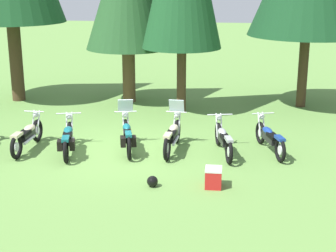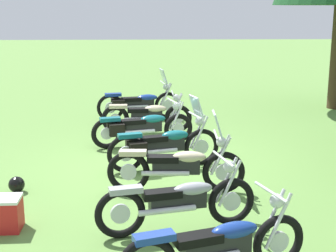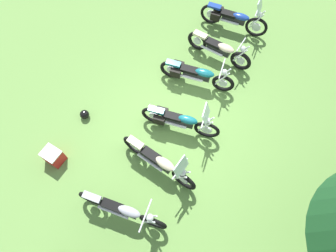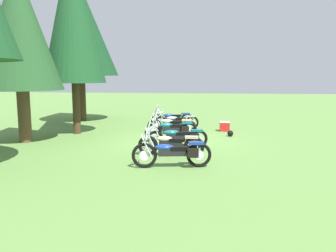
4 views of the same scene
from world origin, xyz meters
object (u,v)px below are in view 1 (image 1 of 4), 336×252
object	(u,v)px
motorcycle_5	(223,139)
dropped_helmet	(152,181)
motorcycle_1	(27,135)
motorcycle_3	(127,135)
motorcycle_4	(173,135)
motorcycle_2	(68,138)
picnic_cooler	(213,178)
motorcycle_6	(270,138)

from	to	relation	value
motorcycle_5	dropped_helmet	bearing A→B (deg)	135.68
motorcycle_1	motorcycle_3	bearing A→B (deg)	-84.58
motorcycle_1	dropped_helmet	xyz separation A→B (m)	(4.01, -2.18, -0.30)
motorcycle_4	dropped_helmet	world-z (taller)	motorcycle_4
motorcycle_2	dropped_helmet	xyz separation A→B (m)	(2.76, -2.04, -0.30)
motorcycle_4	dropped_helmet	bearing A→B (deg)	-179.90
motorcycle_3	picnic_cooler	bearing A→B (deg)	-147.08
motorcycle_4	dropped_helmet	xyz separation A→B (m)	(-0.13, -2.68, -0.33)
motorcycle_6	dropped_helmet	xyz separation A→B (m)	(-2.86, -2.94, -0.29)
picnic_cooler	dropped_helmet	bearing A→B (deg)	-172.13
motorcycle_5	motorcycle_2	bearing A→B (deg)	84.18
dropped_helmet	motorcycle_4	bearing A→B (deg)	87.28
motorcycle_5	picnic_cooler	xyz separation A→B (m)	(-0.14, -2.40, -0.20)
motorcycle_6	motorcycle_3	bearing A→B (deg)	78.92
motorcycle_3	motorcycle_4	bearing A→B (deg)	-96.90
motorcycle_3	motorcycle_5	size ratio (longest dim) A/B	0.97
picnic_cooler	dropped_helmet	size ratio (longest dim) A/B	1.79
motorcycle_2	picnic_cooler	world-z (taller)	motorcycle_2
motorcycle_4	picnic_cooler	distance (m)	2.81
motorcycle_4	motorcycle_5	xyz separation A→B (m)	(1.45, -0.08, -0.03)
motorcycle_1	picnic_cooler	bearing A→B (deg)	-110.48
motorcycle_2	picnic_cooler	bearing A→B (deg)	-128.13
motorcycle_5	motorcycle_6	distance (m)	1.34
picnic_cooler	motorcycle_3	bearing A→B (deg)	138.63
motorcycle_1	motorcycle_3	size ratio (longest dim) A/B	1.03
motorcycle_2	picnic_cooler	xyz separation A→B (m)	(4.20, -1.84, -0.20)
motorcycle_1	dropped_helmet	distance (m)	4.58
motorcycle_2	motorcycle_3	distance (m)	1.67
motorcycle_4	picnic_cooler	world-z (taller)	motorcycle_4
motorcycle_6	dropped_helmet	size ratio (longest dim) A/B	8.18
dropped_helmet	motorcycle_6	bearing A→B (deg)	45.80
motorcycle_3	motorcycle_5	xyz separation A→B (m)	(2.72, 0.12, -0.04)
motorcycle_2	motorcycle_1	bearing A→B (deg)	69.25
motorcycle_5	motorcycle_3	bearing A→B (deg)	79.41
motorcycle_3	motorcycle_6	size ratio (longest dim) A/B	0.99
motorcycle_3	dropped_helmet	xyz separation A→B (m)	(1.15, -2.48, -0.34)
motorcycle_4	picnic_cooler	bearing A→B (deg)	-149.28
motorcycle_6	motorcycle_5	bearing A→B (deg)	87.33
motorcycle_3	motorcycle_5	distance (m)	2.73
motorcycle_6	motorcycle_1	bearing A→B (deg)	78.61
picnic_cooler	motorcycle_1	bearing A→B (deg)	160.01
motorcycle_1	motorcycle_5	size ratio (longest dim) A/B	1.00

